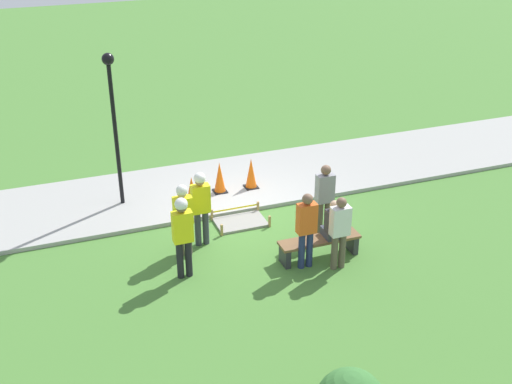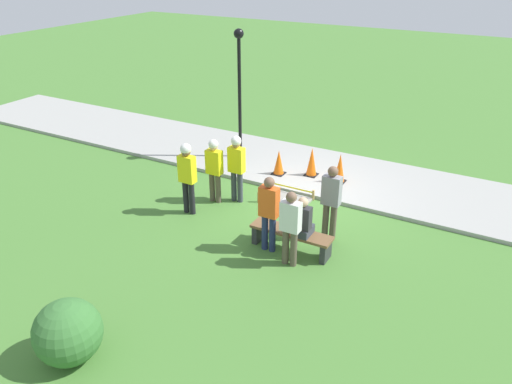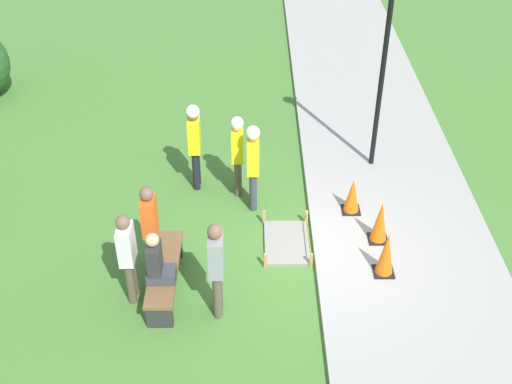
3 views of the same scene
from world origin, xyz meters
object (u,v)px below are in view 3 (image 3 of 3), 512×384
(traffic_cone_near_patch, at_px, (386,254))
(lamppost_near, at_px, (385,51))
(park_bench, at_px, (165,273))
(worker_supervisor, at_px, (253,161))
(traffic_cone_far_patch, at_px, (380,222))
(worker_trainee, at_px, (194,139))
(bystander_in_orange_shirt, at_px, (150,226))
(worker_assistant, at_px, (238,149))
(bystander_in_white_shirt, at_px, (216,265))
(bystander_in_gray_shirt, at_px, (128,254))
(person_seated_on_bench, at_px, (157,262))
(traffic_cone_sidewalk_edge, at_px, (352,195))

(traffic_cone_near_patch, height_order, lamppost_near, lamppost_near)
(park_bench, xyz_separation_m, worker_supervisor, (2.20, -1.42, 0.71))
(traffic_cone_far_patch, bearing_deg, worker_trainee, 61.45)
(bystander_in_orange_shirt, bearing_deg, park_bench, -152.45)
(park_bench, relative_size, lamppost_near, 0.48)
(traffic_cone_near_patch, xyz_separation_m, bystander_in_orange_shirt, (0.17, 3.79, 0.47))
(traffic_cone_near_patch, bearing_deg, worker_assistant, 45.32)
(traffic_cone_far_patch, distance_m, worker_trainee, 3.80)
(traffic_cone_far_patch, xyz_separation_m, worker_trainee, (1.79, 3.30, 0.57))
(worker_supervisor, xyz_separation_m, bystander_in_white_shirt, (-2.71, 0.54, -0.06))
(worker_trainee, height_order, bystander_in_white_shirt, worker_trainee)
(bystander_in_orange_shirt, height_order, bystander_in_gray_shirt, bystander_in_orange_shirt)
(worker_trainee, xyz_separation_m, bystander_in_orange_shirt, (-2.46, 0.53, -0.11))
(park_bench, xyz_separation_m, person_seated_on_bench, (-0.27, 0.05, 0.49))
(traffic_cone_far_patch, height_order, lamppost_near, lamppost_near)
(worker_supervisor, relative_size, bystander_in_white_shirt, 1.01)
(person_seated_on_bench, relative_size, lamppost_near, 0.24)
(worker_supervisor, relative_size, bystander_in_gray_shirt, 1.07)
(traffic_cone_sidewalk_edge, height_order, bystander_in_gray_shirt, bystander_in_gray_shirt)
(person_seated_on_bench, relative_size, worker_assistant, 0.53)
(person_seated_on_bench, xyz_separation_m, bystander_in_orange_shirt, (0.70, 0.17, 0.14))
(traffic_cone_near_patch, distance_m, traffic_cone_sidewalk_edge, 1.71)
(worker_trainee, bearing_deg, bystander_in_gray_shirt, 165.41)
(traffic_cone_sidewalk_edge, distance_m, bystander_in_orange_shirt, 3.81)
(traffic_cone_near_patch, xyz_separation_m, bystander_in_white_shirt, (-0.77, 2.69, 0.48))
(bystander_in_orange_shirt, height_order, bystander_in_white_shirt, bystander_in_white_shirt)
(worker_supervisor, bearing_deg, park_bench, 147.14)
(traffic_cone_far_patch, bearing_deg, traffic_cone_near_patch, 177.29)
(worker_supervisor, bearing_deg, traffic_cone_near_patch, -132.10)
(bystander_in_gray_shirt, bearing_deg, traffic_cone_sidewalk_edge, -60.34)
(worker_supervisor, distance_m, bystander_in_orange_shirt, 2.41)
(traffic_cone_sidewalk_edge, distance_m, bystander_in_white_shirt, 3.44)
(traffic_cone_far_patch, distance_m, lamppost_near, 3.22)
(park_bench, bearing_deg, traffic_cone_far_patch, -73.18)
(traffic_cone_near_patch, bearing_deg, traffic_cone_far_patch, -2.71)
(lamppost_near, bearing_deg, bystander_in_white_shirt, 143.64)
(worker_trainee, bearing_deg, park_bench, 173.89)
(traffic_cone_sidewalk_edge, height_order, bystander_in_orange_shirt, bystander_in_orange_shirt)
(park_bench, relative_size, worker_assistant, 1.07)
(worker_trainee, distance_m, bystander_in_orange_shirt, 2.52)
(traffic_cone_near_patch, height_order, bystander_in_orange_shirt, bystander_in_orange_shirt)
(worker_supervisor, bearing_deg, bystander_in_gray_shirt, 141.39)
(traffic_cone_far_patch, distance_m, worker_assistant, 2.98)
(traffic_cone_sidewalk_edge, relative_size, lamppost_near, 0.19)
(bystander_in_orange_shirt, distance_m, bystander_in_white_shirt, 1.44)
(park_bench, bearing_deg, bystander_in_white_shirt, -120.54)
(traffic_cone_far_patch, height_order, worker_trainee, worker_trainee)
(person_seated_on_bench, xyz_separation_m, worker_assistant, (2.94, -1.18, 0.16))
(traffic_cone_sidewalk_edge, bearing_deg, worker_trainee, 71.89)
(traffic_cone_near_patch, bearing_deg, lamppost_near, -5.12)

